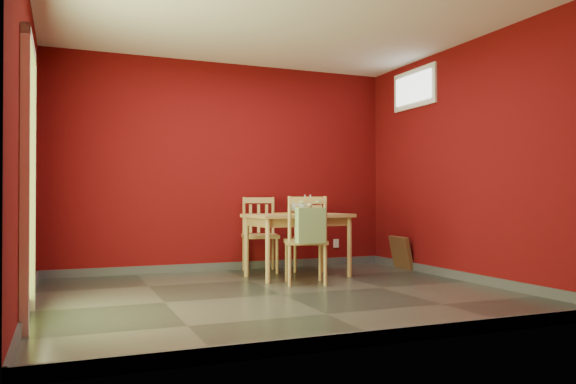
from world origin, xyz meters
name	(u,v)px	position (x,y,z in m)	size (l,w,h in m)	color
ground	(281,294)	(0.00, 0.00, 0.00)	(4.50, 4.50, 0.00)	#2D342D
room_shell	(281,289)	(0.00, 0.00, 0.05)	(4.50, 4.50, 4.50)	#58090A
doorway	(27,173)	(-2.23, -0.40, 1.12)	(0.06, 1.01, 2.13)	#B7D838
window	(414,88)	(2.23, 1.00, 2.35)	(0.05, 0.90, 0.50)	white
outlet_plate	(336,243)	(1.60, 1.99, 0.30)	(0.08, 0.01, 0.12)	silver
dining_table	(298,222)	(0.62, 1.06, 0.65)	(1.26, 0.82, 0.75)	tan
table_runner	(302,219)	(0.62, 0.94, 0.69)	(0.40, 0.72, 0.35)	olive
chair_far_left	(260,233)	(0.37, 1.70, 0.49)	(0.53, 0.53, 0.95)	tan
chair_far_right	(308,237)	(0.99, 1.58, 0.43)	(0.52, 0.52, 0.85)	tan
chair_near	(306,239)	(0.49, 0.52, 0.49)	(0.56, 0.56, 0.95)	tan
tote_bag	(311,225)	(0.44, 0.30, 0.65)	(0.31, 0.19, 0.44)	#7FA96C
cat	(301,204)	(0.65, 1.03, 0.87)	(0.25, 0.48, 0.24)	slate
picture_frame	(401,253)	(2.19, 1.25, 0.21)	(0.16, 0.44, 0.43)	brown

